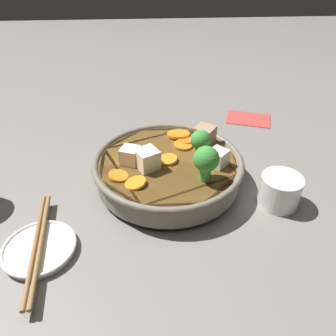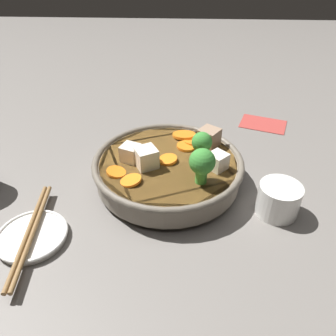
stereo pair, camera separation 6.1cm
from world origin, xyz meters
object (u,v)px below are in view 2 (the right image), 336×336
(stirfry_bowl, at_px, (169,167))
(chopsticks_pair, at_px, (31,232))
(tea_cup, at_px, (279,199))
(side_saucer, at_px, (32,236))

(stirfry_bowl, relative_size, chopsticks_pair, 1.29)
(tea_cup, height_order, chopsticks_pair, tea_cup)
(stirfry_bowl, bearing_deg, chopsticks_pair, 36.92)
(tea_cup, relative_size, chopsticks_pair, 0.33)
(side_saucer, height_order, chopsticks_pair, chopsticks_pair)
(chopsticks_pair, bearing_deg, tea_cup, -168.17)
(stirfry_bowl, distance_m, side_saucer, 0.26)
(side_saucer, distance_m, chopsticks_pair, 0.01)
(side_saucer, xyz_separation_m, tea_cup, (-0.39, -0.08, 0.02))
(side_saucer, relative_size, chopsticks_pair, 0.51)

